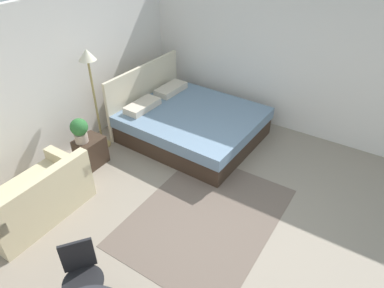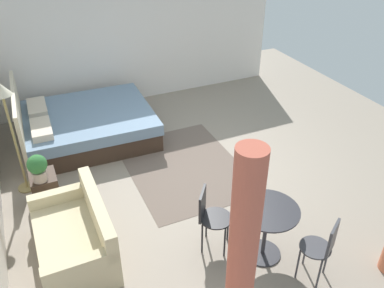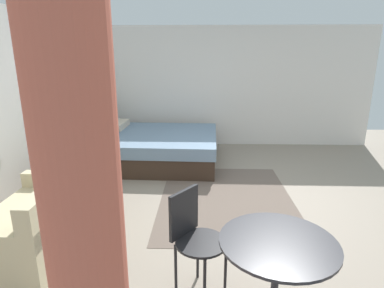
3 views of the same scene
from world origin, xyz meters
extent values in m
cube|color=gray|center=(0.00, 0.00, -0.01)|extent=(9.14, 9.15, 0.02)
cube|color=silver|center=(3.07, 0.00, 1.26)|extent=(0.12, 6.15, 2.52)
cube|color=#66564C|center=(0.19, 0.19, 0.00)|extent=(2.37, 1.78, 0.01)
cube|color=#38281E|center=(1.76, 1.40, 0.17)|extent=(1.97, 2.26, 0.33)
cube|color=slate|center=(1.76, 1.40, 0.43)|extent=(2.01, 2.30, 0.20)
cube|color=beige|center=(1.80, 2.53, 0.57)|extent=(1.95, 0.12, 1.14)
cube|color=beige|center=(1.37, 2.23, 0.59)|extent=(0.69, 0.34, 0.12)
cube|color=beige|center=(2.20, 2.20, 0.59)|extent=(0.69, 0.34, 0.12)
cube|color=beige|center=(-1.02, 2.21, 0.20)|extent=(1.44, 0.85, 0.41)
cube|color=beige|center=(-1.02, 1.86, 0.60)|extent=(1.44, 0.15, 0.39)
cube|color=beige|center=(-0.37, 2.21, 0.49)|extent=(0.14, 0.84, 0.17)
cube|color=#38281E|center=(0.20, 2.38, 0.24)|extent=(0.43, 0.36, 0.48)
cylinder|color=tan|center=(0.10, 2.41, 0.56)|extent=(0.20, 0.20, 0.15)
sphere|color=#2D6B33|center=(0.10, 2.41, 0.75)|extent=(0.27, 0.27, 0.27)
cylinder|color=#99844C|center=(0.68, 2.63, 0.01)|extent=(0.28, 0.28, 0.02)
cylinder|color=#99844C|center=(0.68, 2.63, 0.80)|extent=(0.04, 0.04, 1.56)
cone|color=beige|center=(0.68, 2.63, 1.67)|extent=(0.27, 0.27, 0.18)
cylinder|color=#2D2D33|center=(-1.98, 0.04, 0.73)|extent=(0.76, 0.76, 0.02)
cylinder|color=black|center=(-1.81, 0.50, 0.23)|extent=(0.02, 0.02, 0.47)
cylinder|color=black|center=(-1.58, 0.33, 0.23)|extent=(0.02, 0.02, 0.47)
cylinder|color=black|center=(-1.63, 0.73, 0.23)|extent=(0.02, 0.02, 0.47)
cylinder|color=black|center=(-1.41, 0.56, 0.23)|extent=(0.02, 0.02, 0.47)
cylinder|color=black|center=(-1.61, 0.53, 0.48)|extent=(0.57, 0.57, 0.02)
cube|color=black|center=(-1.50, 0.67, 0.68)|extent=(0.28, 0.22, 0.38)
cylinder|color=#C15B47|center=(-2.82, 0.92, 1.17)|extent=(0.26, 0.26, 2.33)
camera|label=1|loc=(-2.70, -1.46, 3.53)|focal=32.10mm
camera|label=2|loc=(-4.90, 2.35, 3.94)|focal=37.88mm
camera|label=3|loc=(-3.73, 0.53, 1.87)|focal=29.03mm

